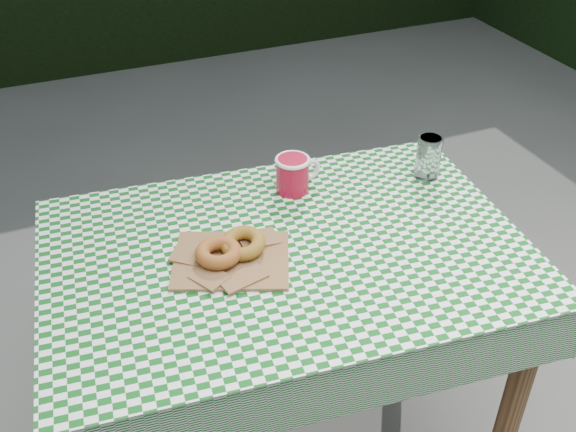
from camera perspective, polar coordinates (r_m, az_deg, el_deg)
The scene contains 8 objects.
ground at distance 2.22m, azimuth -2.81°, elevation -15.53°, with size 60.00×60.00×0.00m, color #4E4E49.
table at distance 1.83m, azimuth -0.13°, elevation -12.26°, with size 1.11×0.74×0.75m, color #522E1C.
tablecloth at distance 1.57m, azimuth -0.14°, elevation -2.89°, with size 1.13×0.76×0.01m, color #0C4F15.
paper_bag at distance 1.53m, azimuth -4.87°, elevation -3.70°, with size 0.26×0.21×0.01m, color olive.
bagel_front at distance 1.51m, azimuth -5.97°, elevation -3.15°, with size 0.11×0.11×0.03m, color #9C5220.
bagel_back at distance 1.54m, azimuth -3.87°, elevation -2.35°, with size 0.10×0.10×0.03m, color olive.
coffee_mug at distance 1.75m, azimuth 0.39°, elevation 3.56°, with size 0.17×0.17×0.10m, color #A40A24, non-canonical shape.
drinking_glass at distance 1.84m, azimuth 11.93°, elevation 4.94°, with size 0.07×0.07×0.12m, color silver.
Camera 1 is at (-0.44, -1.34, 1.72)m, focal length 41.50 mm.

